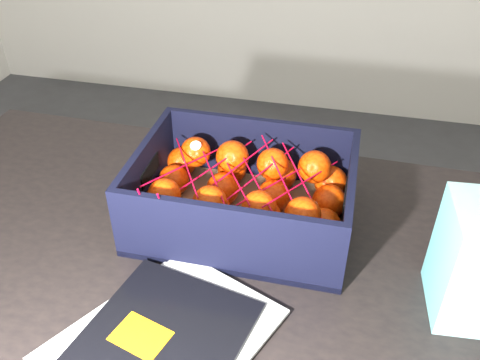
% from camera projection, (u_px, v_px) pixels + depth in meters
% --- Properties ---
extents(table, '(1.22, 0.82, 0.75)m').
position_uv_depth(table, '(193.00, 310.00, 0.89)').
color(table, black).
rests_on(table, ground).
extents(magazine_stack, '(0.34, 0.36, 0.02)m').
position_uv_depth(magazine_stack, '(159.00, 345.00, 0.71)').
color(magazine_stack, silver).
rests_on(magazine_stack, table).
extents(produce_crate, '(0.37, 0.27, 0.13)m').
position_uv_depth(produce_crate, '(244.00, 201.00, 0.91)').
color(produce_crate, '#8B6040').
rests_on(produce_crate, table).
extents(clementine_heap, '(0.35, 0.26, 0.11)m').
position_uv_depth(clementine_heap, '(247.00, 195.00, 0.90)').
color(clementine_heap, red).
rests_on(clementine_heap, produce_crate).
extents(mesh_net, '(0.30, 0.24, 0.09)m').
position_uv_depth(mesh_net, '(237.00, 176.00, 0.87)').
color(mesh_net, '#B70625').
rests_on(mesh_net, clementine_heap).
extents(retail_carton, '(0.09, 0.13, 0.18)m').
position_uv_depth(retail_carton, '(469.00, 261.00, 0.72)').
color(retail_carton, white).
rests_on(retail_carton, table).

